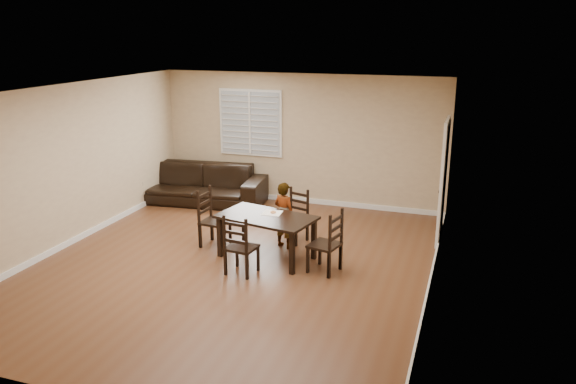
% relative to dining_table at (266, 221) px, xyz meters
% --- Properties ---
extents(ground, '(7.00, 7.00, 0.00)m').
position_rel_dining_table_xyz_m(ground, '(-0.40, -0.44, -0.62)').
color(ground, brown).
rests_on(ground, ground).
extents(room, '(6.04, 7.04, 2.72)m').
position_rel_dining_table_xyz_m(room, '(-0.36, -0.27, 1.19)').
color(room, '#C9B188').
rests_on(room, ground).
extents(dining_table, '(1.65, 1.14, 0.71)m').
position_rel_dining_table_xyz_m(dining_table, '(0.00, 0.00, 0.00)').
color(dining_table, black).
rests_on(dining_table, ground).
extents(chair_near, '(0.51, 0.49, 0.92)m').
position_rel_dining_table_xyz_m(chair_near, '(0.21, 0.94, -0.20)').
color(chair_near, black).
rests_on(chair_near, ground).
extents(chair_far, '(0.47, 0.44, 0.95)m').
position_rel_dining_table_xyz_m(chair_far, '(-0.16, -0.79, -0.19)').
color(chair_far, black).
rests_on(chair_far, ground).
extents(chair_left, '(0.45, 0.48, 0.99)m').
position_rel_dining_table_xyz_m(chair_left, '(-1.14, 0.22, -0.17)').
color(chair_left, black).
rests_on(chair_left, ground).
extents(chair_right, '(0.50, 0.53, 0.99)m').
position_rel_dining_table_xyz_m(chair_right, '(1.13, -0.24, -0.17)').
color(chair_right, black).
rests_on(chair_right, ground).
extents(child, '(0.48, 0.41, 1.13)m').
position_rel_dining_table_xyz_m(child, '(0.11, 0.54, -0.05)').
color(child, gray).
rests_on(child, ground).
extents(napkin, '(0.32, 0.32, 0.00)m').
position_rel_dining_table_xyz_m(napkin, '(0.04, 0.17, 0.09)').
color(napkin, white).
rests_on(napkin, dining_table).
extents(donut, '(0.10, 0.10, 0.03)m').
position_rel_dining_table_xyz_m(donut, '(0.05, 0.16, 0.11)').
color(donut, '#D5874C').
rests_on(donut, napkin).
extents(sofa, '(2.83, 1.36, 0.80)m').
position_rel_dining_table_xyz_m(sofa, '(-2.41, 2.37, -0.22)').
color(sofa, black).
rests_on(sofa, ground).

